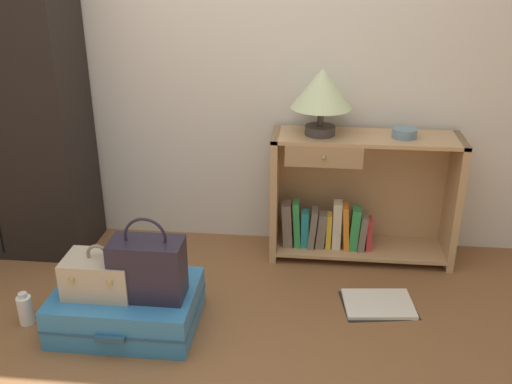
# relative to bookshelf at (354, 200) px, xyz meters

# --- Properties ---
(back_wall) EXTENTS (6.40, 0.10, 2.60)m
(back_wall) POSITION_rel_bookshelf_xyz_m (-0.84, 0.22, 0.94)
(back_wall) COLOR silver
(back_wall) RESTS_ON ground_plane
(bookshelf) EXTENTS (1.07, 0.33, 0.76)m
(bookshelf) POSITION_rel_bookshelf_xyz_m (0.00, 0.00, 0.00)
(bookshelf) COLOR tan
(bookshelf) RESTS_ON ground_plane
(table_lamp) EXTENTS (0.34, 0.34, 0.37)m
(table_lamp) POSITION_rel_bookshelf_xyz_m (-0.22, -0.02, 0.65)
(table_lamp) COLOR #3D3838
(table_lamp) RESTS_ON bookshelf
(bowl) EXTENTS (0.14, 0.14, 0.05)m
(bowl) POSITION_rel_bookshelf_xyz_m (0.25, -0.02, 0.43)
(bowl) COLOR slate
(bowl) RESTS_ON bookshelf
(suitcase_large) EXTENTS (0.69, 0.52, 0.21)m
(suitcase_large) POSITION_rel_bookshelf_xyz_m (-1.13, -0.84, -0.26)
(suitcase_large) COLOR teal
(suitcase_large) RESTS_ON ground_plane
(train_case) EXTENTS (0.33, 0.23, 0.26)m
(train_case) POSITION_rel_bookshelf_xyz_m (-1.24, -0.88, -0.06)
(train_case) COLOR #B7A88E
(train_case) RESTS_ON suitcase_large
(handbag) EXTENTS (0.34, 0.18, 0.41)m
(handbag) POSITION_rel_bookshelf_xyz_m (-1.00, -0.89, -0.00)
(handbag) COLOR #231E2D
(handbag) RESTS_ON suitcase_large
(bottle) EXTENTS (0.07, 0.07, 0.17)m
(bottle) POSITION_rel_bookshelf_xyz_m (-1.64, -0.88, -0.28)
(bottle) COLOR white
(bottle) RESTS_ON ground_plane
(open_book_on_floor) EXTENTS (0.41, 0.34, 0.02)m
(open_book_on_floor) POSITION_rel_bookshelf_xyz_m (0.12, -0.55, -0.35)
(open_book_on_floor) COLOR white
(open_book_on_floor) RESTS_ON ground_plane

